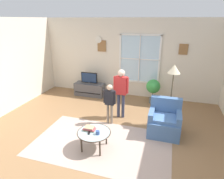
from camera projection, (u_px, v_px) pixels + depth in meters
The scene contains 14 objects.
ground_plane at pixel (100, 137), 4.69m from camera, with size 6.90×6.47×0.02m, color olive.
back_wall at pixel (129, 58), 6.88m from camera, with size 6.30×0.17×2.77m.
area_rug at pixel (101, 143), 4.44m from camera, with size 3.14×1.86×0.01m, color tan.
tv_stand at pixel (90, 89), 7.18m from camera, with size 1.11×0.44×0.47m.
television at pixel (89, 78), 7.02m from camera, with size 0.62×0.08×0.41m.
armchair at pixel (164, 121), 4.75m from camera, with size 0.76×0.74×0.87m.
coffee_table at pixel (94, 133), 4.16m from camera, with size 0.74×0.74×0.42m.
book_stack at pixel (89, 128), 4.21m from camera, with size 0.27×0.17×0.08m.
cup at pixel (98, 133), 4.06m from camera, with size 0.08×0.08×0.08m, color #334C8C.
remote_near_books at pixel (89, 132), 4.11m from camera, with size 0.04×0.14×0.02m, color black.
person_black_shirt at pixel (110, 100), 5.07m from camera, with size 0.34×0.15×1.13m.
person_red_shirt at pixel (121, 88), 5.35m from camera, with size 0.43×0.20×1.43m.
potted_plant_by_window at pixel (153, 87), 6.40m from camera, with size 0.46×0.46×0.83m.
floor_lamp at pixel (174, 75), 4.87m from camera, with size 0.32×0.32×1.64m.
Camera 1 is at (1.45, -3.73, 2.72)m, focal length 30.72 mm.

